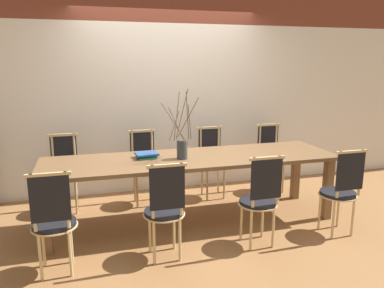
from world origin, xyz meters
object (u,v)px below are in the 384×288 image
(book_stack, at_px, (147,155))
(chair_far_center, at_px, (212,160))
(dining_table, at_px, (192,164))
(vase_centerpiece, at_px, (182,147))
(chair_near_center, at_px, (260,197))

(book_stack, bearing_deg, chair_far_center, 33.36)
(dining_table, distance_m, book_stack, 0.52)
(vase_centerpiece, relative_size, book_stack, 2.95)
(chair_near_center, bearing_deg, book_stack, 138.59)
(chair_far_center, xyz_separation_m, vase_centerpiece, (-0.62, -0.80, 0.39))
(chair_far_center, distance_m, book_stack, 1.22)
(vase_centerpiece, bearing_deg, chair_far_center, 52.09)
(book_stack, bearing_deg, dining_table, -12.03)
(chair_far_center, bearing_deg, chair_near_center, 89.53)
(vase_centerpiece, bearing_deg, book_stack, 158.38)
(chair_near_center, distance_m, vase_centerpiece, 1.01)
(vase_centerpiece, xyz_separation_m, book_stack, (-0.37, 0.15, -0.10))
(dining_table, bearing_deg, book_stack, 167.97)
(chair_far_center, bearing_deg, book_stack, 33.36)
(dining_table, xyz_separation_m, book_stack, (-0.49, 0.10, 0.11))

